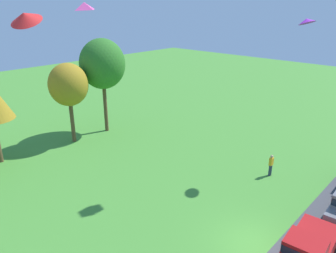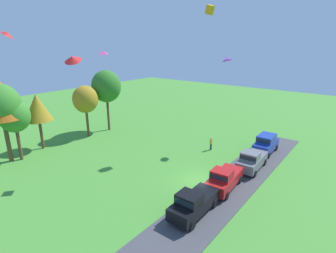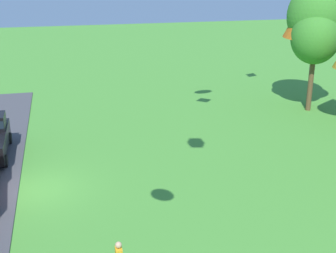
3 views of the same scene
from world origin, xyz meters
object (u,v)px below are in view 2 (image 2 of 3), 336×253
(kite_box_low_drifter, at_px, (210,10))
(kite_diamond_high_right, at_px, (8,34))
(car_pickup_near_entrance, at_px, (224,179))
(tree_far_left, at_px, (0,98))
(tree_center_back, at_px, (37,108))
(car_pickup_far_end, at_px, (193,203))
(kite_delta_mid_center, at_px, (72,59))
(tree_far_right, at_px, (106,87))
(tree_right_of_center, at_px, (0,105))
(kite_delta_trailing_tail, at_px, (227,59))
(kite_diamond_near_flag, at_px, (103,52))
(car_suv_by_flagpole, at_px, (266,143))
(car_pickup_mid_row, at_px, (252,160))
(tree_lone_near, at_px, (14,116))
(tree_left_of_center, at_px, (85,100))
(person_on_lawn, at_px, (211,143))

(kite_box_low_drifter, relative_size, kite_diamond_high_right, 1.01)
(car_pickup_near_entrance, distance_m, tree_far_left, 24.99)
(kite_diamond_high_right, bearing_deg, tree_center_back, 52.28)
(kite_box_low_drifter, bearing_deg, car_pickup_far_end, -152.41)
(tree_center_back, distance_m, kite_delta_mid_center, 12.39)
(tree_far_right, bearing_deg, tree_right_of_center, -179.25)
(car_pickup_far_end, distance_m, kite_delta_mid_center, 16.39)
(tree_right_of_center, distance_m, tree_far_right, 14.68)
(tree_far_right, distance_m, kite_diamond_high_right, 16.44)
(kite_delta_trailing_tail, bearing_deg, kite_diamond_near_flag, 155.67)
(car_pickup_near_entrance, xyz_separation_m, kite_delta_trailing_tail, (10.27, 5.50, 10.09))
(car_suv_by_flagpole, bearing_deg, tree_far_right, 105.02)
(car_pickup_mid_row, height_order, tree_far_left, tree_far_left)
(car_suv_by_flagpole, relative_size, kite_delta_mid_center, 3.04)
(tree_far_right, bearing_deg, car_pickup_mid_row, -88.76)
(kite_diamond_high_right, bearing_deg, tree_lone_near, 81.60)
(tree_left_of_center, height_order, tree_far_right, tree_far_right)
(tree_far_right, bearing_deg, car_pickup_far_end, -114.26)
(tree_right_of_center, distance_m, tree_far_left, 0.81)
(tree_left_of_center, bearing_deg, car_pickup_near_entrance, -93.01)
(car_pickup_near_entrance, distance_m, kite_delta_mid_center, 17.62)
(person_on_lawn, height_order, kite_diamond_high_right, kite_diamond_high_right)
(person_on_lawn, relative_size, kite_diamond_high_right, 1.74)
(tree_left_of_center, relative_size, tree_far_right, 0.80)
(person_on_lawn, height_order, kite_delta_mid_center, kite_delta_mid_center)
(car_pickup_far_end, relative_size, kite_delta_mid_center, 3.30)
(car_pickup_near_entrance, height_order, kite_diamond_high_right, kite_diamond_high_right)
(person_on_lawn, bearing_deg, car_pickup_mid_row, -109.46)
(tree_right_of_center, bearing_deg, kite_diamond_high_right, -83.91)
(car_suv_by_flagpole, distance_m, kite_box_low_drifter, 17.31)
(car_pickup_far_end, height_order, kite_diamond_near_flag, kite_diamond_near_flag)
(kite_box_low_drifter, bearing_deg, tree_far_right, 103.61)
(person_on_lawn, distance_m, tree_lone_near, 23.32)
(tree_left_of_center, xyz_separation_m, kite_diamond_near_flag, (-4.74, -10.70, 6.73))
(person_on_lawn, xyz_separation_m, tree_far_right, (-2.67, 16.77, 5.97))
(car_pickup_mid_row, bearing_deg, kite_delta_trailing_tail, 51.56)
(tree_center_back, bearing_deg, tree_right_of_center, -168.65)
(tree_lone_near, xyz_separation_m, kite_delta_trailing_tail, (18.94, -16.21, 5.95))
(tree_right_of_center, relative_size, kite_diamond_near_flag, 9.70)
(tree_far_right, relative_size, kite_box_low_drifter, 9.35)
(car_pickup_mid_row, xyz_separation_m, tree_left_of_center, (-4.35, 22.91, 4.37))
(car_pickup_near_entrance, relative_size, kite_diamond_high_right, 5.21)
(tree_far_left, relative_size, kite_diamond_high_right, 9.92)
(tree_lone_near, bearing_deg, kite_delta_mid_center, -76.10)
(car_pickup_near_entrance, xyz_separation_m, person_on_lawn, (7.71, 5.68, -0.23))
(car_suv_by_flagpole, xyz_separation_m, tree_far_right, (-6.05, 22.56, 5.55))
(car_pickup_near_entrance, relative_size, person_on_lawn, 3.00)
(car_pickup_far_end, relative_size, kite_box_low_drifter, 5.06)
(car_suv_by_flagpole, bearing_deg, kite_delta_mid_center, 144.15)
(car_suv_by_flagpole, distance_m, kite_delta_mid_center, 23.96)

